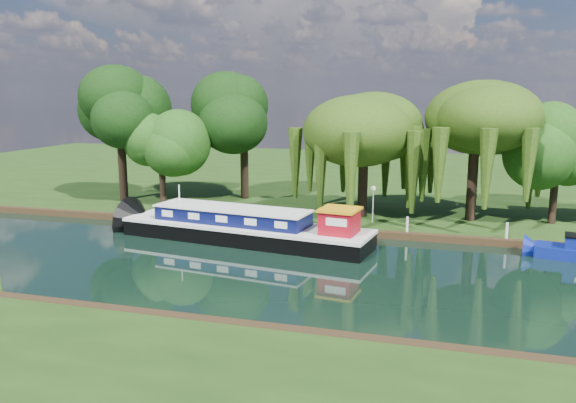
% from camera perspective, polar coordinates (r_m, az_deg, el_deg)
% --- Properties ---
extents(ground, '(120.00, 120.00, 0.00)m').
position_cam_1_polar(ground, '(29.37, 4.83, -7.36)').
color(ground, black).
extents(far_bank, '(120.00, 52.00, 0.45)m').
position_cam_1_polar(far_bank, '(62.27, 10.96, 2.39)').
color(far_bank, black).
rests_on(far_bank, ground).
extents(dutch_barge, '(16.63, 5.85, 3.44)m').
position_cam_1_polar(dutch_barge, '(35.51, -4.23, -2.71)').
color(dutch_barge, black).
rests_on(dutch_barge, ground).
extents(red_dinghy, '(2.95, 2.30, 0.56)m').
position_cam_1_polar(red_dinghy, '(38.14, -9.40, -3.20)').
color(red_dinghy, maroon).
rests_on(red_dinghy, ground).
extents(willow_left, '(6.98, 6.98, 8.36)m').
position_cam_1_polar(willow_left, '(40.37, 7.74, 7.01)').
color(willow_left, black).
rests_on(willow_left, far_bank).
extents(willow_right, '(7.22, 7.22, 8.79)m').
position_cam_1_polar(willow_right, '(40.70, 18.52, 7.06)').
color(willow_right, black).
rests_on(willow_right, far_bank).
extents(tree_far_left, '(4.51, 4.51, 7.27)m').
position_cam_1_polar(tree_far_left, '(45.33, -12.79, 5.87)').
color(tree_far_left, black).
rests_on(tree_far_left, far_bank).
extents(tree_far_back, '(5.91, 5.91, 9.94)m').
position_cam_1_polar(tree_far_back, '(48.47, -16.72, 8.28)').
color(tree_far_back, black).
rests_on(tree_far_back, far_bank).
extents(tree_far_mid, '(5.89, 5.89, 9.64)m').
position_cam_1_polar(tree_far_mid, '(47.37, -4.52, 8.30)').
color(tree_far_mid, black).
rests_on(tree_far_mid, far_bank).
extents(tree_far_right, '(4.32, 4.32, 7.06)m').
position_cam_1_polar(tree_far_right, '(41.84, 25.70, 4.52)').
color(tree_far_right, black).
rests_on(tree_far_right, far_bank).
extents(lamppost, '(0.36, 0.36, 2.56)m').
position_cam_1_polar(lamppost, '(38.79, 8.64, 0.72)').
color(lamppost, silver).
rests_on(lamppost, far_bank).
extents(mooring_posts, '(19.16, 0.16, 1.00)m').
position_cam_1_polar(mooring_posts, '(37.18, 6.63, -1.98)').
color(mooring_posts, silver).
rests_on(mooring_posts, far_bank).
extents(reeds_near, '(33.70, 1.50, 1.10)m').
position_cam_1_polar(reeds_near, '(21.67, 19.31, -13.19)').
color(reeds_near, '#1D4412').
rests_on(reeds_near, ground).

